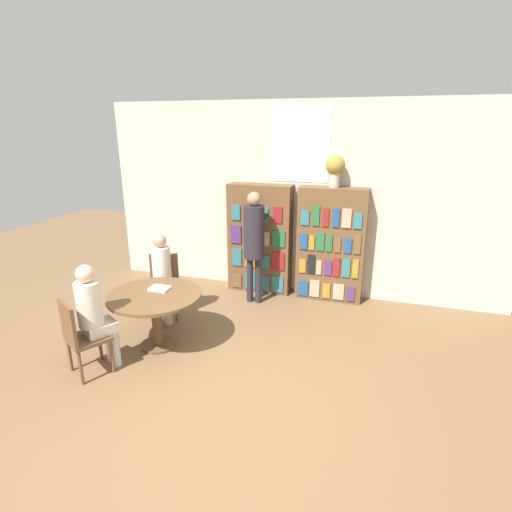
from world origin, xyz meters
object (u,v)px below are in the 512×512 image
(bookshelf_left, at_px, (260,239))
(seated_reader_left, at_px, (162,273))
(bookshelf_right, at_px, (331,245))
(seated_reader_right, at_px, (94,311))
(chair_left_side, at_px, (164,282))
(flower_vase, at_px, (335,168))
(reading_table, at_px, (155,303))
(chair_near_camera, at_px, (80,334))
(librarian_standing, at_px, (254,237))

(bookshelf_left, distance_m, seated_reader_left, 1.76)
(bookshelf_right, height_order, seated_reader_right, bookshelf_right)
(bookshelf_left, distance_m, chair_left_side, 1.70)
(bookshelf_left, xyz_separation_m, seated_reader_left, (-0.96, -1.46, -0.18))
(flower_vase, bearing_deg, bookshelf_right, -51.58)
(seated_reader_left, bearing_deg, chair_left_side, -90.00)
(seated_reader_left, bearing_deg, reading_table, 90.00)
(bookshelf_left, bearing_deg, bookshelf_right, -0.01)
(bookshelf_left, relative_size, bookshelf_right, 1.00)
(chair_left_side, height_order, seated_reader_left, seated_reader_left)
(flower_vase, distance_m, seated_reader_left, 2.89)
(bookshelf_left, xyz_separation_m, chair_near_camera, (-1.13, -2.89, -0.38))
(bookshelf_right, relative_size, chair_left_side, 1.98)
(chair_left_side, relative_size, seated_reader_left, 0.72)
(flower_vase, xyz_separation_m, chair_near_camera, (-2.26, -2.90, -1.55))
(chair_left_side, xyz_separation_m, librarian_standing, (1.10, 0.79, 0.56))
(bookshelf_left, relative_size, seated_reader_left, 1.42)
(reading_table, xyz_separation_m, chair_left_side, (-0.36, 0.83, -0.08))
(chair_near_camera, height_order, librarian_standing, librarian_standing)
(bookshelf_left, height_order, seated_reader_right, bookshelf_left)
(seated_reader_left, bearing_deg, seated_reader_right, 62.94)
(bookshelf_right, height_order, reading_table, bookshelf_right)
(seated_reader_left, bearing_deg, flower_vase, -168.74)
(seated_reader_right, bearing_deg, bookshelf_left, 99.60)
(flower_vase, distance_m, librarian_standing, 1.54)
(reading_table, bearing_deg, flower_vase, 49.56)
(bookshelf_left, relative_size, flower_vase, 3.80)
(reading_table, bearing_deg, seated_reader_left, 113.63)
(bookshelf_right, xyz_separation_m, seated_reader_right, (-2.18, -2.74, -0.16))
(bookshelf_right, xyz_separation_m, librarian_standing, (-1.07, -0.50, 0.18))
(bookshelf_left, relative_size, chair_near_camera, 1.98)
(bookshelf_left, distance_m, seated_reader_right, 2.94)
(chair_near_camera, height_order, seated_reader_left, seated_reader_left)
(flower_vase, relative_size, librarian_standing, 0.27)
(chair_near_camera, height_order, chair_left_side, same)
(bookshelf_left, height_order, chair_left_side, bookshelf_left)
(chair_left_side, distance_m, seated_reader_left, 0.27)
(librarian_standing, bearing_deg, bookshelf_left, 97.33)
(reading_table, relative_size, seated_reader_right, 0.90)
(chair_left_side, bearing_deg, librarian_standing, -167.95)
(reading_table, bearing_deg, seated_reader_right, -120.37)
(chair_near_camera, bearing_deg, bookshelf_right, 82.29)
(chair_near_camera, distance_m, seated_reader_left, 1.46)
(librarian_standing, bearing_deg, seated_reader_left, -137.04)
(reading_table, bearing_deg, bookshelf_right, 49.44)
(flower_vase, height_order, chair_near_camera, flower_vase)
(chair_left_side, bearing_deg, flower_vase, -172.78)
(chair_near_camera, relative_size, librarian_standing, 0.52)
(chair_left_side, height_order, librarian_standing, librarian_standing)
(bookshelf_right, xyz_separation_m, flower_vase, (-0.00, 0.00, 1.17))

